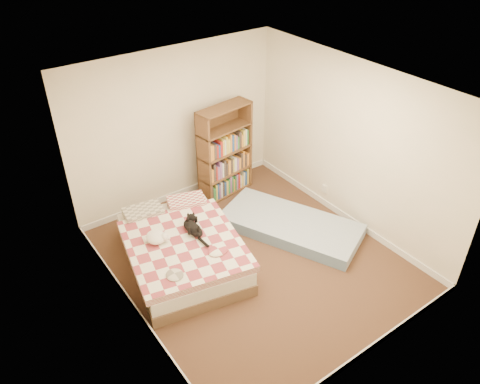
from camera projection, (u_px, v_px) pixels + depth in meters
room at (254, 188)px, 5.87m from camera, size 3.51×4.01×2.51m
bed at (181, 248)px, 6.37m from camera, size 1.75×2.20×0.52m
bookshelf at (224, 162)px, 7.66m from camera, size 0.98×0.44×1.56m
floor_mattress at (290, 225)px, 7.03m from camera, size 1.70×2.26×0.19m
black_cat at (192, 227)px, 6.28m from camera, size 0.33×0.68×0.15m
white_dog at (157, 237)px, 6.10m from camera, size 0.29×0.29×0.14m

